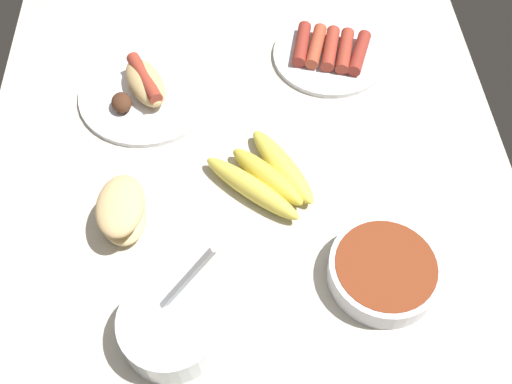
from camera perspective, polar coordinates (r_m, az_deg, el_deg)
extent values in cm
cube|color=beige|center=(97.39, -0.81, -1.05)|extent=(120.00, 90.00, 3.00)
cylinder|color=silver|center=(83.76, -8.24, -12.86)|extent=(14.27, 14.27, 5.79)
cylinder|color=beige|center=(82.68, -8.34, -12.57)|extent=(12.55, 12.55, 2.61)
cube|color=#B7B7BC|center=(79.35, -7.41, -9.12)|extent=(5.15, 10.56, 12.56)
cylinder|color=white|center=(89.31, 12.29, -7.52)|extent=(16.55, 16.55, 4.03)
cylinder|color=maroon|center=(87.90, 12.48, -7.05)|extent=(14.90, 14.90, 1.00)
cylinder|color=white|center=(111.73, -10.47, 9.43)|extent=(25.21, 25.21, 1.00)
ellipsoid|color=tan|center=(109.82, -10.69, 10.40)|extent=(13.77, 10.57, 4.40)
cylinder|color=#9E3828|center=(108.97, -10.79, 10.84)|extent=(11.72, 7.03, 2.40)
ellipsoid|color=#472819|center=(108.42, -12.91, 8.47)|extent=(5.12, 4.53, 2.80)
ellipsoid|color=#E5C689|center=(94.62, -12.84, -2.17)|extent=(12.48, 9.47, 3.60)
ellipsoid|color=#DBB77A|center=(91.23, -13.03, -1.31)|extent=(11.55, 7.88, 3.60)
ellipsoid|color=#E5D14C|center=(94.88, -0.44, 0.40)|extent=(15.02, 16.44, 3.85)
ellipsoid|color=gold|center=(96.16, 1.08, 1.52)|extent=(13.80, 13.10, 3.90)
ellipsoid|color=#E5D14C|center=(97.72, 2.56, 2.53)|extent=(17.13, 11.78, 3.50)
cylinder|color=white|center=(117.80, 7.14, 13.02)|extent=(21.85, 21.85, 1.00)
cylinder|color=maroon|center=(116.50, 10.00, 13.14)|extent=(10.69, 6.00, 2.53)
cylinder|color=#9E3828|center=(116.52, 8.61, 13.40)|extent=(10.76, 5.06, 2.53)
cylinder|color=#9E3828|center=(116.61, 7.23, 13.65)|extent=(10.76, 4.98, 2.53)
cylinder|color=#AD472D|center=(116.77, 5.84, 13.90)|extent=(10.75, 5.33, 2.53)
cylinder|color=maroon|center=(116.99, 4.46, 14.13)|extent=(10.76, 4.71, 2.53)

